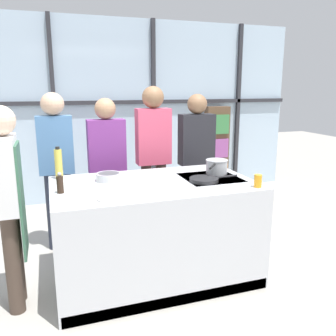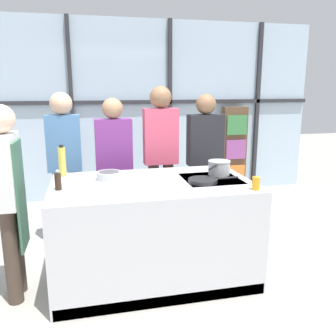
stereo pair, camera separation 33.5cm
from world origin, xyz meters
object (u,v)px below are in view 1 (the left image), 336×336
Objects in this scene: spectator_center_left at (107,162)px; spectator_center_right at (153,151)px; spectator_far_left at (56,159)px; mixing_bowl at (109,177)px; frying_pan at (205,180)px; spectator_far_right at (196,154)px; chef at (8,196)px; juice_glass_near at (258,181)px; oil_bottle at (59,164)px; white_plate at (111,198)px; pepper_grinder at (60,184)px; saucepan at (217,166)px.

spectator_center_right is at bearing 180.00° from spectator_center_left.
mixing_bowl is at bearing 120.76° from spectator_far_left.
frying_pan is at bearing 99.60° from spectator_center_right.
spectator_far_left is 0.96× the size of spectator_center_right.
spectator_far_left reaches higher than spectator_far_right.
chef is at bearing 47.69° from spectator_center_left.
chef reaches higher than juice_glass_near.
oil_bottle is (0.01, -0.52, 0.05)m from spectator_far_left.
spectator_center_left reaches higher than frying_pan.
spectator_far_left is at bearing 105.75° from white_plate.
juice_glass_near is (1.62, -1.37, -0.03)m from spectator_far_left.
spectator_far_left reaches higher than oil_bottle.
spectator_far_left is 9.82× the size of pepper_grinder.
mixing_bowl is at bearing -26.68° from oil_bottle.
frying_pan is (0.72, -1.05, -0.00)m from spectator_center_left.
juice_glass_near is (1.26, -0.08, 0.05)m from white_plate.
spectator_far_left is 2.12m from juice_glass_near.
frying_pan is 1.37× the size of saucepan.
spectator_center_left is at bearing -0.00° from spectator_center_right.
saucepan is at bearing 22.92° from white_plate.
oil_bottle reaches higher than white_plate.
spectator_far_right is at bearing 81.14° from saucepan.
pepper_grinder is at bearing 89.96° from spectator_far_left.
mixing_bowl is at bearing 109.14° from chef.
pepper_grinder is at bearing 61.48° from spectator_center_left.
spectator_center_left is at bearing 81.93° from mixing_bowl.
spectator_center_right is at bearing 99.60° from frying_pan.
frying_pan is (-0.37, -1.05, -0.03)m from spectator_far_right.
spectator_center_left is 0.55m from spectator_center_right.
spectator_far_left is at bearing 91.02° from oil_bottle.
oil_bottle reaches higher than pepper_grinder.
juice_glass_near reaches higher than mixing_bowl.
spectator_center_right is (0.54, -0.00, 0.10)m from spectator_center_left.
pepper_grinder is (-1.51, -0.20, 0.00)m from saucepan.
spectator_center_left is 1.28m from frying_pan.
spectator_center_left is (0.93, 1.03, 0.00)m from chef.
spectator_center_right is 1.05× the size of spectator_far_right.
spectator_far_left is 1.34m from white_plate.
mixing_bowl reaches higher than white_plate.
spectator_far_right is 1.81m from white_plate.
chef is 7.32× the size of white_plate.
spectator_center_left is 9.46× the size of pepper_grinder.
juice_glass_near is (2.01, -0.34, 0.04)m from chef.
spectator_far_right is (1.09, 0.00, 0.02)m from spectator_center_left.
juice_glass_near is at bearing -78.30° from saucepan.
spectator_far_left is 1.00m from pepper_grinder.
pepper_grinder is at bearing 42.63° from spectator_center_right.
saucepan is at bearing -3.70° from mixing_bowl.
spectator_center_right is (1.48, 1.03, 0.10)m from chef.
spectator_far_right reaches higher than chef.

